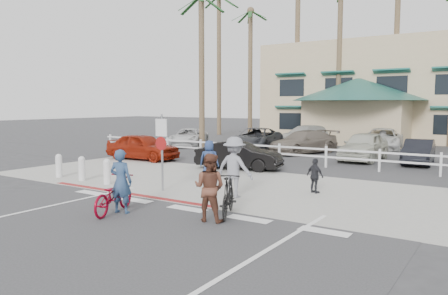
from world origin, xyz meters
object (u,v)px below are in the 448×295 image
Objects in this scene: bike_red at (113,195)px; car_red_compact at (143,147)px; sign_post at (162,148)px; car_white_sedan at (239,155)px; bike_black at (228,196)px.

bike_red is 11.46m from car_red_compact.
sign_post is 5.70m from car_white_sedan.
car_white_sedan is (-0.40, 5.63, -0.81)m from sign_post.
sign_post is at bearing 172.05° from car_white_sedan.
bike_black is 0.44× the size of car_red_compact.
bike_black is 8.31m from car_white_sedan.
car_white_sedan is (-4.08, 7.24, 0.09)m from bike_black.
bike_red is 1.04× the size of bike_black.
sign_post reaches higher than bike_red.
bike_red is 0.49× the size of car_white_sedan.
car_white_sedan reaches higher than bike_red.
bike_black is at bearing -162.62° from car_white_sedan.
sign_post reaches higher than car_white_sedan.
bike_red is 0.46× the size of car_red_compact.
bike_black is at bearing -23.63° from sign_post.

